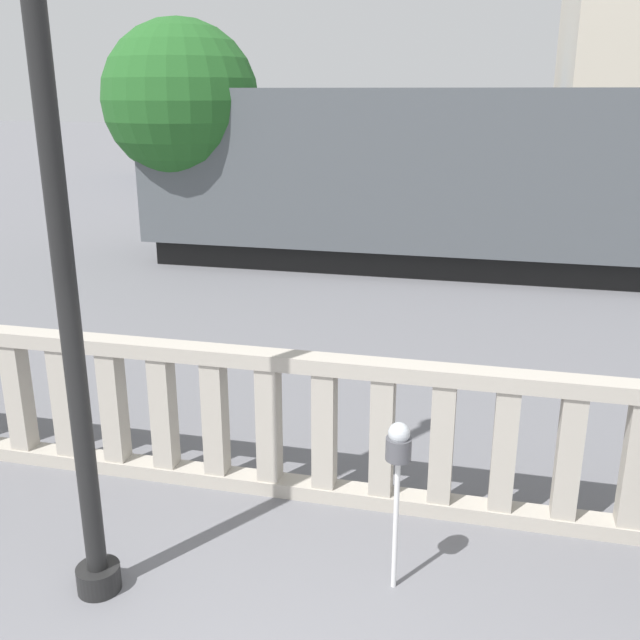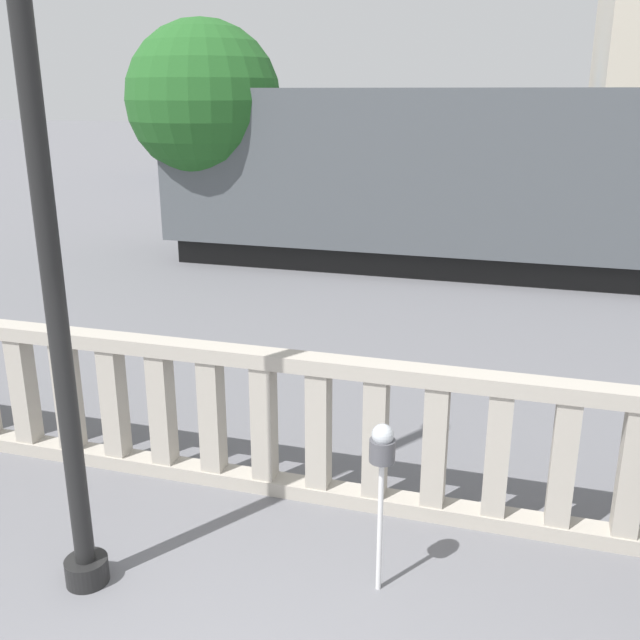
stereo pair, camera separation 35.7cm
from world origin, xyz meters
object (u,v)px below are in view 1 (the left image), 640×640
Objects in this scene: tree_left at (181,101)px; train_far at (396,136)px; lamppost at (51,158)px; parking_meter at (398,455)px.

train_far is at bearing 80.32° from tree_left.
tree_left is at bearing 110.00° from lamppost.
tree_left is (-2.56, -14.99, 1.53)m from train_far.
lamppost is at bearing -87.12° from train_far.
lamppost is at bearing -70.00° from tree_left.
train_far is (-1.29, 25.55, -1.32)m from lamppost.
lamppost is at bearing -165.54° from parking_meter.
lamppost reaches higher than train_far.
parking_meter is at bearing -58.91° from tree_left.
lamppost is 3.09m from parking_meter.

